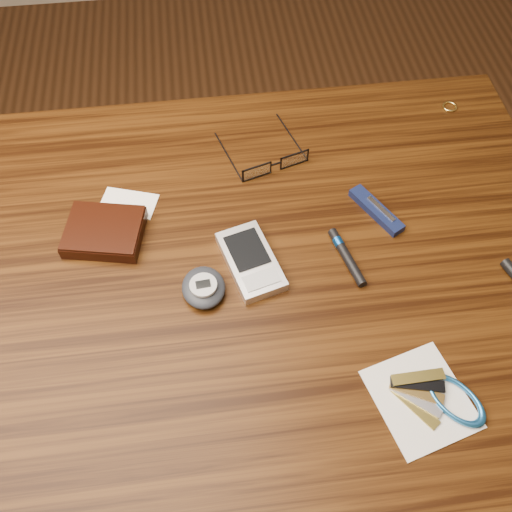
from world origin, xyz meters
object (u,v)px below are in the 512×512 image
object	(u,v)px
wallet_and_card	(105,231)
pda_phone	(251,261)
pocket_knife	(376,210)
notepad_keys	(438,398)
pedometer	(203,287)
eyeglasses	(274,163)
desk	(213,317)

from	to	relation	value
wallet_and_card	pda_phone	size ratio (longest dim) A/B	1.15
pocket_knife	notepad_keys	bearing A→B (deg)	-89.15
pda_phone	notepad_keys	size ratio (longest dim) A/B	0.85
pocket_knife	pda_phone	bearing A→B (deg)	-160.78
pocket_knife	wallet_and_card	bearing A→B (deg)	179.04
pda_phone	pocket_knife	world-z (taller)	pda_phone
pda_phone	pocket_knife	distance (m)	0.19
pocket_knife	pedometer	bearing A→B (deg)	-158.29
eyeglasses	pocket_knife	size ratio (longest dim) A/B	1.49
wallet_and_card	pda_phone	distance (m)	0.20
desk	pda_phone	xyz separation A→B (m)	(0.06, 0.02, 0.11)
eyeglasses	pedometer	size ratio (longest dim) A/B	2.04
eyeglasses	notepad_keys	xyz separation A→B (m)	(0.13, -0.37, -0.01)
desk	notepad_keys	size ratio (longest dim) A/B	7.02
pedometer	pocket_knife	distance (m)	0.27
wallet_and_card	pocket_knife	bearing A→B (deg)	-0.96
wallet_and_card	pda_phone	xyz separation A→B (m)	(0.19, -0.07, -0.00)
eyeglasses	pocket_knife	bearing A→B (deg)	-37.91
desk	pocket_knife	xyz separation A→B (m)	(0.24, 0.08, 0.11)
desk	pda_phone	size ratio (longest dim) A/B	8.23
desk	wallet_and_card	distance (m)	0.19
pedometer	notepad_keys	world-z (taller)	pedometer
notepad_keys	pocket_knife	size ratio (longest dim) A/B	1.56
pda_phone	notepad_keys	world-z (taller)	pda_phone
desk	eyeglasses	xyz separation A→B (m)	(0.11, 0.18, 0.11)
pda_phone	pocket_knife	size ratio (longest dim) A/B	1.33
pda_phone	eyeglasses	bearing A→B (deg)	72.05
desk	pedometer	world-z (taller)	pedometer
desk	pedometer	size ratio (longest dim) A/B	14.98
pedometer	notepad_keys	distance (m)	0.31
desk	wallet_and_card	world-z (taller)	wallet_and_card
desk	notepad_keys	world-z (taller)	notepad_keys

